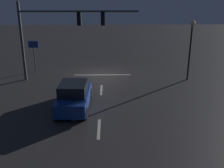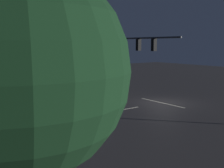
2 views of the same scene
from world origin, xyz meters
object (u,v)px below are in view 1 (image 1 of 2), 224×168
at_px(car_approaching, 74,96).
at_px(street_lamp_left_kerb, 191,39).
at_px(traffic_signal_assembly, 60,26).
at_px(route_sign, 34,49).

height_order(car_approaching, street_lamp_left_kerb, street_lamp_left_kerb).
relative_size(traffic_signal_assembly, route_sign, 3.27).
xyz_separation_m(car_approaching, route_sign, (4.54, -8.27, 1.27)).
bearing_deg(route_sign, car_approaching, 118.78).
height_order(street_lamp_left_kerb, route_sign, street_lamp_left_kerb).
bearing_deg(street_lamp_left_kerb, car_approaching, 32.90).
xyz_separation_m(street_lamp_left_kerb, route_sign, (13.30, -2.60, -1.34)).
relative_size(car_approaching, street_lamp_left_kerb, 0.91).
bearing_deg(street_lamp_left_kerb, traffic_signal_assembly, -1.21).
bearing_deg(car_approaching, route_sign, -61.22).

